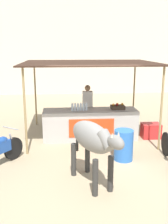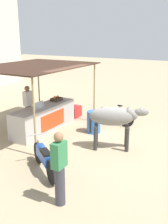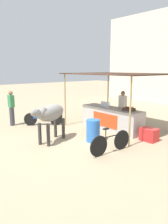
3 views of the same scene
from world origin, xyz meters
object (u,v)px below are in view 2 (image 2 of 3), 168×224
at_px(stall_counter, 44,118).
at_px(vendor_behind_counter, 28,106).
at_px(water_barrel, 94,122).
at_px(bicycle_leaning, 115,116).
at_px(cow, 114,118).
at_px(fruit_crate, 57,99).
at_px(passerby_on_street, 59,168).
at_px(cooler_box, 74,112).
at_px(motorcycle_parked, 44,157).

height_order(stall_counter, vendor_behind_counter, vendor_behind_counter).
xyz_separation_m(water_barrel, bicycle_leaning, (1.19, -0.34, -0.06)).
xyz_separation_m(cow, bicycle_leaning, (2.15, 0.87, -0.68)).
xyz_separation_m(fruit_crate, passerby_on_street, (-4.37, -3.14, -0.18)).
distance_m(stall_counter, water_barrel, 1.87).
bearing_deg(cooler_box, water_barrel, -128.43).
relative_size(stall_counter, water_barrel, 3.67).
bearing_deg(motorcycle_parked, bicycle_leaning, -1.75).
bearing_deg(stall_counter, bicycle_leaning, -47.53).
bearing_deg(water_barrel, stall_counter, 112.15).
height_order(cow, motorcycle_parked, cow).
distance_m(motorcycle_parked, bicycle_leaning, 4.43).
xyz_separation_m(stall_counter, water_barrel, (0.70, -1.73, -0.07)).
bearing_deg(bicycle_leaning, fruit_crate, 114.95).
relative_size(vendor_behind_counter, bicycle_leaning, 0.99).
relative_size(stall_counter, bicycle_leaning, 1.81).
xyz_separation_m(stall_counter, vendor_behind_counter, (-0.01, 0.75, 0.37)).
xyz_separation_m(cooler_box, motorcycle_parked, (-4.53, -1.83, 0.19)).
height_order(motorcycle_parked, bicycle_leaning, motorcycle_parked).
relative_size(cooler_box, passerby_on_street, 0.36).
bearing_deg(motorcycle_parked, vendor_behind_counter, 46.81).
relative_size(vendor_behind_counter, passerby_on_street, 1.00).
xyz_separation_m(bicycle_leaning, passerby_on_street, (-5.35, -1.02, 0.50)).
xyz_separation_m(fruit_crate, cooler_box, (1.10, -0.15, -0.79)).
bearing_deg(stall_counter, vendor_behind_counter, 91.13).
relative_size(motorcycle_parked, bicycle_leaning, 0.91).
xyz_separation_m(motorcycle_parked, passerby_on_street, (-0.93, -1.16, 0.42)).
bearing_deg(cow, stall_counter, 84.98).
bearing_deg(fruit_crate, bicycle_leaning, -65.05).
height_order(fruit_crate, vendor_behind_counter, vendor_behind_counter).
bearing_deg(stall_counter, fruit_crate, 3.55).
relative_size(vendor_behind_counter, motorcycle_parked, 1.09).
relative_size(vendor_behind_counter, cooler_box, 2.75).
height_order(cow, passerby_on_street, passerby_on_street).
bearing_deg(water_barrel, cooler_box, 51.57).
distance_m(fruit_crate, cow, 3.21).
relative_size(vendor_behind_counter, water_barrel, 2.02).
height_order(vendor_behind_counter, cooler_box, vendor_behind_counter).
bearing_deg(cow, bicycle_leaning, 21.94).
relative_size(fruit_crate, bicycle_leaning, 0.27).
relative_size(cooler_box, bicycle_leaning, 0.36).
distance_m(fruit_crate, cooler_box, 1.36).
bearing_deg(passerby_on_street, cow, 2.78).
height_order(water_barrel, cow, cow).
bearing_deg(cow, fruit_crate, 68.76).
bearing_deg(cow, motorcycle_parked, 156.26).
relative_size(cow, motorcycle_parked, 1.20).
xyz_separation_m(fruit_crate, bicycle_leaning, (0.99, -2.12, -0.68)).
bearing_deg(water_barrel, vendor_behind_counter, 106.15).
distance_m(fruit_crate, motorcycle_parked, 4.02).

